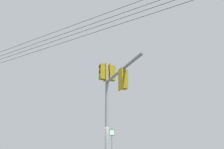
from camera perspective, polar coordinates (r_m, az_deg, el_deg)
signal_mast_assembly at (r=11.09m, az=-0.22°, el=-4.48°), size 1.56×4.23×6.05m
route_sign_primary at (r=13.48m, az=-0.02°, el=-18.67°), size 0.35×0.10×2.60m
overhead_wire_span at (r=14.31m, az=-6.48°, el=12.59°), size 26.49×19.76×1.67m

